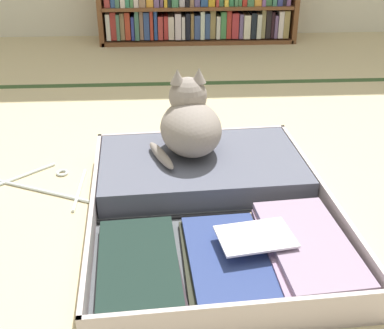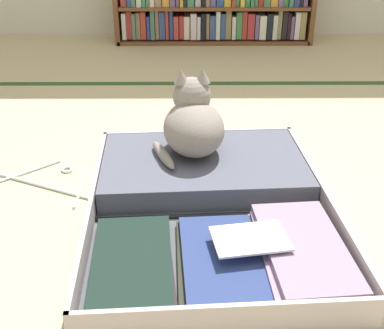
{
  "view_description": "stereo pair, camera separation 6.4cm",
  "coord_description": "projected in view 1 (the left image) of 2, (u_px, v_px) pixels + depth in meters",
  "views": [
    {
      "loc": [
        -0.22,
        -1.0,
        0.81
      ],
      "look_at": [
        -0.15,
        0.23,
        0.14
      ],
      "focal_mm": 45.57,
      "sensor_mm": 36.0,
      "label": 1
    },
    {
      "loc": [
        -0.16,
        -1.0,
        0.81
      ],
      "look_at": [
        -0.15,
        0.23,
        0.14
      ],
      "focal_mm": 45.57,
      "sensor_mm": 36.0,
      "label": 2
    }
  ],
  "objects": [
    {
      "name": "clothes_hanger",
      "position": [
        47.0,
        184.0,
        1.58
      ],
      "size": [
        0.42,
        0.31,
        0.01
      ],
      "color": "silver",
      "rests_on": "ground_plane"
    },
    {
      "name": "ground_plane",
      "position": [
        255.0,
        253.0,
        1.28
      ],
      "size": [
        10.0,
        10.0,
        0.0
      ],
      "primitive_type": "plane",
      "color": "#C7B68B"
    },
    {
      "name": "open_suitcase",
      "position": [
        210.0,
        197.0,
        1.45
      ],
      "size": [
        0.72,
        0.91,
        0.09
      ],
      "color": "#BCADAE",
      "rests_on": "ground_plane"
    },
    {
      "name": "black_cat",
      "position": [
        190.0,
        123.0,
        1.56
      ],
      "size": [
        0.26,
        0.29,
        0.26
      ],
      "color": "gray",
      "rests_on": "open_suitcase"
    },
    {
      "name": "tatami_border",
      "position": [
        209.0,
        83.0,
        2.48
      ],
      "size": [
        4.8,
        0.05,
        0.0
      ],
      "color": "#324E28",
      "rests_on": "ground_plane"
    }
  ]
}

